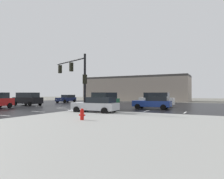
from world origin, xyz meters
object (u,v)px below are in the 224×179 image
at_px(traffic_signal_mast, 76,74).
at_px(suv_black, 28,99).
at_px(fire_hydrant, 82,114).
at_px(sedan_silver, 97,105).
at_px(suv_green, 105,101).
at_px(suv_white, 157,99).
at_px(sedan_blue, 153,102).
at_px(sedan_navy, 67,98).

relative_size(traffic_signal_mast, suv_black, 1.17).
bearing_deg(fire_hydrant, sedan_silver, 111.26).
distance_m(fire_hydrant, suv_green, 10.02).
xyz_separation_m(suv_white, suv_green, (-4.15, -7.85, 0.00)).
bearing_deg(sedan_blue, sedan_navy, -25.00).
bearing_deg(suv_green, traffic_signal_mast, 157.96).
bearing_deg(sedan_navy, sedan_blue, 66.98).
xyz_separation_m(sedan_navy, sedan_blue, (20.28, -8.45, 0.00)).
distance_m(fire_hydrant, suv_white, 17.27).
xyz_separation_m(sedan_navy, suv_black, (0.64, -10.18, 0.24)).
relative_size(sedan_blue, suv_black, 0.94).
xyz_separation_m(traffic_signal_mast, sedan_navy, (-14.04, 15.54, -3.15)).
relative_size(sedan_blue, sedan_silver, 1.00).
bearing_deg(sedan_silver, sedan_blue, -117.89).
height_order(suv_white, suv_green, same).
distance_m(fire_hydrant, sedan_navy, 28.20).
relative_size(fire_hydrant, suv_white, 0.16).
distance_m(suv_green, suv_black, 14.77).
bearing_deg(suv_black, traffic_signal_mast, 159.28).
distance_m(fire_hydrant, suv_black, 21.13).
bearing_deg(sedan_navy, traffic_signal_mast, 41.71).
relative_size(traffic_signal_mast, sedan_navy, 1.25).
bearing_deg(fire_hydrant, sedan_navy, 131.68).
distance_m(fire_hydrant, sedan_silver, 5.75).
bearing_deg(traffic_signal_mast, fire_hydrant, 153.34).
bearing_deg(suv_white, sedan_blue, -82.42).
xyz_separation_m(fire_hydrant, sedan_blue, (1.53, 12.61, 0.32)).
bearing_deg(sedan_blue, suv_black, 2.66).
bearing_deg(fire_hydrant, suv_white, 87.56).
distance_m(traffic_signal_mast, suv_white, 13.26).
bearing_deg(fire_hydrant, traffic_signal_mast, 130.48).
height_order(traffic_signal_mast, sedan_silver, traffic_signal_mast).
height_order(fire_hydrant, suv_white, suv_white).
relative_size(sedan_navy, suv_green, 0.92).
bearing_deg(traffic_signal_mast, suv_black, 1.06).
xyz_separation_m(suv_green, sedan_silver, (1.33, -4.05, -0.24)).
distance_m(traffic_signal_mast, sedan_silver, 4.10).
distance_m(sedan_navy, suv_black, 10.21).
bearing_deg(suv_green, suv_white, -31.40).
xyz_separation_m(suv_green, suv_black, (-14.70, 1.47, 0.00)).
xyz_separation_m(suv_white, sedan_blue, (0.79, -4.64, -0.24)).
height_order(suv_white, sedan_silver, suv_white).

